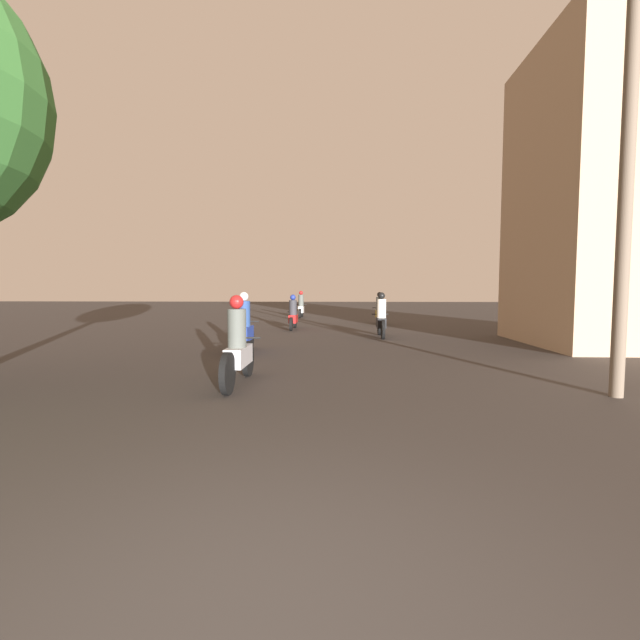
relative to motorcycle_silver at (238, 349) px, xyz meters
name	(u,v)px	position (x,y,z in m)	size (l,w,h in m)	color
motorcycle_silver	(238,349)	(0.00, 0.00, 0.00)	(0.60, 2.17, 1.57)	black
motorcycle_blue	(245,328)	(-0.78, 3.95, 0.02)	(0.60, 1.91, 1.61)	black
motorcycle_black	(381,319)	(3.21, 7.83, 0.01)	(0.60, 2.07, 1.58)	black
motorcycle_red	(293,316)	(-0.23, 10.64, -0.04)	(0.60, 2.02, 1.48)	black
motorcycle_yellow	(379,312)	(3.64, 13.45, 0.00)	(0.60, 2.01, 1.57)	black
motorcycle_white	(301,307)	(-0.64, 18.55, 0.02)	(0.60, 1.98, 1.62)	black
building_right_near	(625,196)	(10.23, 6.04, 3.84)	(5.38, 5.11, 8.92)	tan
utility_pole_near	(628,151)	(6.07, -0.55, 3.10)	(1.60, 0.20, 7.13)	#6B5B4C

